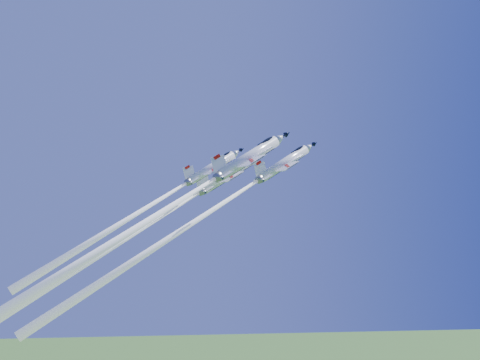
{
  "coord_description": "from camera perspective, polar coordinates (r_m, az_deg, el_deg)",
  "views": [
    {
      "loc": [
        -12.15,
        -102.35,
        65.9
      ],
      "look_at": [
        0.0,
        0.0,
        78.33
      ],
      "focal_mm": 40.0,
      "sensor_mm": 36.0,
      "label": 1
    }
  ],
  "objects": [
    {
      "name": "jet_slot",
      "position": [
        99.41,
        -10.15,
        -3.04
      ],
      "size": [
        35.79,
        14.74,
        33.19
      ],
      "rotation": [
        0.57,
        0.07,
        -1.25
      ],
      "color": "white"
    },
    {
      "name": "jet_right",
      "position": [
        88.35,
        -9.88,
        -4.35
      ],
      "size": [
        47.29,
        19.27,
        44.3
      ],
      "rotation": [
        0.57,
        0.07,
        -1.25
      ],
      "color": "white"
    },
    {
      "name": "jet_left",
      "position": [
        104.13,
        -11.75,
        -5.89
      ],
      "size": [
        52.03,
        21.07,
        49.02
      ],
      "rotation": [
        0.57,
        0.07,
        -1.25
      ],
      "color": "white"
    },
    {
      "name": "jet_lead",
      "position": [
        97.7,
        -4.92,
        -4.48
      ],
      "size": [
        46.43,
        18.75,
        43.86
      ],
      "rotation": [
        0.57,
        0.07,
        -1.25
      ],
      "color": "white"
    }
  ]
}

